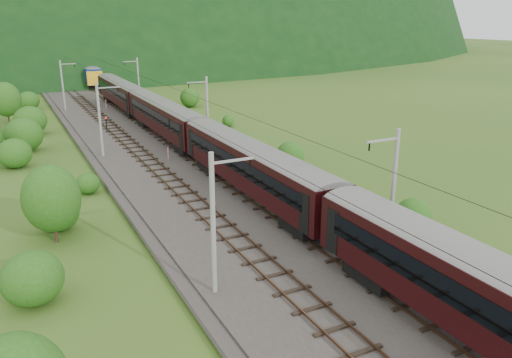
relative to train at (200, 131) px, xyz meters
name	(u,v)px	position (x,y,z in m)	size (l,w,h in m)	color
ground	(309,272)	(-2.40, -24.41, -3.73)	(600.00, 600.00, 0.00)	#32571B
railbed	(239,215)	(-2.40, -14.41, -3.58)	(14.00, 220.00, 0.30)	#38332D
track_left	(211,217)	(-4.80, -14.41, -3.36)	(2.40, 220.00, 0.27)	brown
track_right	(266,207)	(0.00, -14.41, -3.36)	(2.40, 220.00, 0.27)	brown
catenary_left	(100,118)	(-8.52, 7.59, 0.77)	(2.54, 192.28, 8.00)	gray
catenary_right	(207,109)	(3.72, 7.59, 0.77)	(2.54, 192.28, 8.00)	gray
overhead_wires	(238,127)	(-2.40, -14.41, 3.37)	(4.83, 198.00, 0.03)	black
mountain_main	(28,48)	(-2.40, 235.59, -3.73)	(504.00, 360.00, 244.00)	black
train	(200,131)	(0.00, 0.00, 0.00)	(3.17, 151.33, 5.52)	black
hazard_post_near	(168,153)	(-2.60, 3.09, -2.79)	(0.14, 0.14, 1.28)	red
hazard_post_far	(106,104)	(-2.36, 37.80, -2.67)	(0.16, 0.16, 1.52)	red
signal	(106,123)	(-5.85, 19.44, -2.21)	(0.23, 0.23, 2.07)	black
vegetation_left	(30,162)	(-16.20, 0.99, -1.49)	(11.52, 145.70, 5.98)	#235216
vegetation_right	(371,185)	(9.11, -16.10, -2.37)	(6.90, 104.41, 3.01)	#235216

